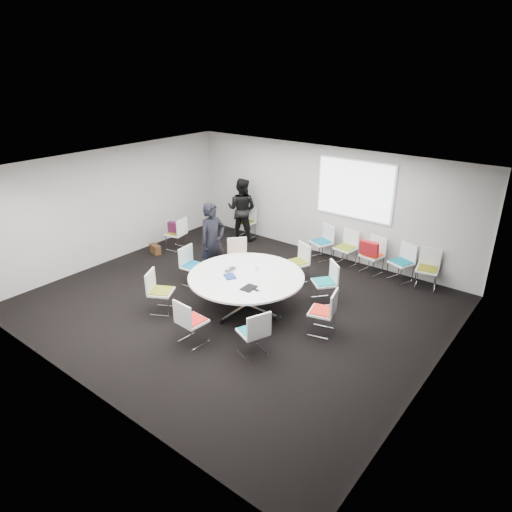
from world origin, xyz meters
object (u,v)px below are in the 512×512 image
Objects in this scene: chair_ring_d at (239,264)px; chair_spare_left at (177,239)px; chair_ring_h at (253,340)px; laptop at (232,270)px; maroon_bag at (176,227)px; chair_ring_a at (322,320)px; person_main at (213,242)px; chair_back_d at (401,269)px; chair_ring_e at (193,273)px; chair_back_c at (372,262)px; cup at (257,268)px; chair_ring_b at (324,290)px; chair_ring_f at (161,299)px; chair_ring_g at (192,329)px; chair_back_e at (426,276)px; conference_table at (246,283)px; brown_bag at (155,249)px; chair_ring_c at (297,270)px; person_back at (242,209)px; chair_back_b at (345,254)px; chair_person_back at (246,228)px.

chair_spare_left is (-2.35, 0.22, 0.00)m from chair_ring_d.
chair_ring_h is 2.98× the size of laptop.
maroon_bag is (-4.60, 2.49, 0.34)m from chair_ring_h.
chair_ring_a is 0.48× the size of person_main.
chair_ring_e is at bearing 60.40° from chair_back_d.
cup is at bearing 76.94° from chair_back_c.
chair_ring_d is 1.44m from cup.
chair_ring_e is (-2.75, -1.10, 0.00)m from chair_ring_b.
chair_ring_a is 3.23m from chair_ring_f.
chair_ring_g is at bearing 87.74° from chair_back_d.
chair_ring_f is at bearing 36.68° from chair_ring_d.
chair_back_c is at bearing -10.01° from chair_back_e.
chair_ring_h is at bearing -53.82° from cup.
chair_back_e is (0.88, 3.04, 0.00)m from chair_ring_a.
chair_back_c reaches higher than maroon_bag.
chair_ring_a is 1.00× the size of chair_ring_g.
cup is (1.13, -0.75, 0.50)m from chair_ring_d.
person_main is (-2.61, -0.58, 0.63)m from chair_ring_b.
chair_spare_left is (-4.60, 0.10, 0.00)m from chair_ring_b.
chair_back_e is at bearing 50.71° from conference_table.
chair_back_d is 1.00× the size of chair_spare_left.
person_main is (-3.19, 0.48, 0.63)m from chair_ring_a.
chair_spare_left reaches higher than cup.
chair_ring_e and chair_spare_left have the same top height.
chair_back_e is at bearing 65.37° from chair_ring_g.
chair_ring_b is 1.98m from laptop.
chair_ring_f is at bearing -129.79° from cup.
person_main is at bearing 21.12° from chair_back_e.
chair_ring_h is 5.24m from maroon_bag.
chair_ring_a reaches higher than brown_bag.
chair_ring_e is (-1.75, -1.58, 0.00)m from chair_ring_c.
chair_ring_b and chair_back_e have the same top height.
chair_ring_f is 4.41m from person_back.
chair_ring_d is 2.27m from chair_ring_f.
chair_ring_d is 0.87m from person_main.
chair_back_c reaches higher than brown_bag.
chair_ring_f is 2.37m from chair_ring_h.
conference_table is at bearing -11.26° from brown_bag.
chair_ring_c is at bearing 136.87° from person_back.
cup is (1.26, 1.51, 0.50)m from chair_ring_f.
cup is 3.79m from brown_bag.
chair_spare_left reaches higher than maroon_bag.
chair_ring_g is 4.79m from chair_back_b.
chair_person_back is (-3.72, 1.95, 0.00)m from chair_ring_b.
chair_person_back is at bearing 122.55° from chair_ring_g.
chair_ring_e is 9.78× the size of cup.
chair_ring_b is at bearing 96.66° from chair_back_c.
chair_ring_a and chair_ring_b have the same top height.
chair_ring_e is 1.00× the size of chair_ring_g.
chair_ring_g is 1.00× the size of chair_back_e.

